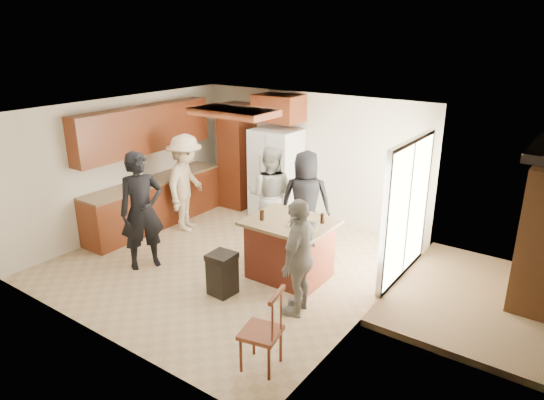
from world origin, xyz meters
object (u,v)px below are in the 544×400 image
Objects in this scene: person_behind_left at (270,195)px; person_side_right at (299,257)px; refrigerator at (276,174)px; person_front_left at (142,211)px; person_behind_right at (306,201)px; person_counter at (186,183)px; spindle_chair at (263,333)px; trash_bin at (222,273)px; kitchen_island at (290,249)px.

person_behind_left is 1.08× the size of person_side_right.
person_front_left is at bearing -98.96° from refrigerator.
person_behind_left reaches higher than person_behind_right.
person_behind_right is 2.34m from person_counter.
refrigerator reaches higher than spindle_chair.
person_behind_left is at bearing -95.50° from person_counter.
person_behind_right reaches higher than trash_bin.
trash_bin is (1.12, -2.95, -0.58)m from refrigerator.
spindle_chair is (3.56, -2.43, -0.46)m from person_counter.
person_behind_left is at bearing 124.04° from spindle_chair.
person_counter is at bearing 47.13° from person_front_left.
person_behind_left is 2.06m from trash_bin.
trash_bin is (2.12, -1.46, -0.60)m from person_counter.
person_behind_right is (0.67, 0.10, -0.00)m from person_behind_left.
person_front_left is 1.05× the size of refrigerator.
person_behind_right is at bearing -160.21° from person_side_right.
refrigerator is at bearing 123.01° from spindle_chair.
trash_bin is 0.63× the size of spindle_chair.
spindle_chair is at bearing -79.44° from person_front_left.
person_behind_right reaches higher than kitchen_island.
person_counter is 2.64m from trash_bin.
person_behind_left reaches higher than kitchen_island.
person_behind_left is at bearing -0.93° from person_front_left.
trash_bin is 1.74m from spindle_chair.
kitchen_island is at bearing -36.42° from person_front_left.
person_front_left is at bearing -178.39° from trash_bin.
person_front_left is 2.24m from person_behind_left.
person_behind_left reaches higher than trash_bin.
person_counter is at bearing -13.32° from person_behind_right.
kitchen_island is (0.36, -1.04, -0.39)m from person_behind_right.
person_front_left is at bearing 22.62° from person_behind_right.
trash_bin is at bearing -117.74° from kitchen_island.
person_behind_left is at bearing -60.00° from refrigerator.
person_side_right is 2.57× the size of trash_bin.
person_side_right is at bearing -56.48° from person_front_left.
kitchen_island is 2.16m from spindle_chair.
trash_bin is (-0.51, -0.98, -0.16)m from kitchen_island.
person_side_right is (1.66, -1.68, -0.06)m from person_behind_left.
kitchen_island is 1.29× the size of spindle_chair.
person_behind_right is 0.95× the size of person_counter.
person_front_left is 1.09× the size of person_behind_right.
person_behind_left is 2.77× the size of trash_bin.
kitchen_island is at bearing -148.94° from person_side_right.
person_side_right is 0.90× the size of refrigerator.
spindle_chair is at bearing 86.02° from person_behind_right.
person_counter is (-3.27, 1.22, 0.11)m from person_side_right.
person_side_right is 0.88× the size of person_counter.
person_side_right is 1.30m from spindle_chair.
spindle_chair is (3.03, -0.93, -0.49)m from person_front_left.
trash_bin is at bearing -87.81° from person_side_right.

